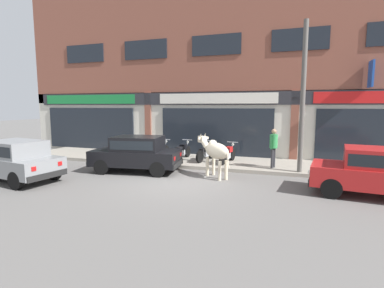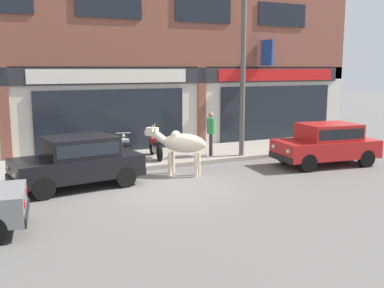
{
  "view_description": "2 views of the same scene",
  "coord_description": "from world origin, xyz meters",
  "px_view_note": "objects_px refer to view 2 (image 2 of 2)",
  "views": [
    {
      "loc": [
        3.82,
        -9.57,
        2.7
      ],
      "look_at": [
        0.21,
        1.0,
        1.26
      ],
      "focal_mm": 28.0,
      "sensor_mm": 36.0,
      "label": 1
    },
    {
      "loc": [
        -4.63,
        -11.49,
        3.35
      ],
      "look_at": [
        1.33,
        1.0,
        1.0
      ],
      "focal_mm": 42.0,
      "sensor_mm": 36.0,
      "label": 2
    }
  ],
  "objects_px": {
    "car_2": "(78,159)",
    "utility_pole": "(243,78)",
    "motorcycle_0": "(60,155)",
    "pedestrian": "(211,129)",
    "motorcycle_2": "(126,149)",
    "motorcycle_1": "(92,151)",
    "motorcycle_3": "(156,147)",
    "cow": "(181,143)",
    "car_0": "(327,142)"
  },
  "relations": [
    {
      "from": "car_2",
      "to": "utility_pole",
      "type": "relative_size",
      "value": 0.66
    },
    {
      "from": "motorcycle_0",
      "to": "pedestrian",
      "type": "xyz_separation_m",
      "value": [
        5.37,
        -0.5,
        0.6
      ]
    },
    {
      "from": "motorcycle_2",
      "to": "car_2",
      "type": "bearing_deg",
      "value": -130.34
    },
    {
      "from": "utility_pole",
      "to": "motorcycle_1",
      "type": "bearing_deg",
      "value": 167.68
    },
    {
      "from": "motorcycle_1",
      "to": "utility_pole",
      "type": "distance_m",
      "value": 5.93
    },
    {
      "from": "motorcycle_0",
      "to": "motorcycle_3",
      "type": "distance_m",
      "value": 3.36
    },
    {
      "from": "motorcycle_3",
      "to": "cow",
      "type": "bearing_deg",
      "value": -89.9
    },
    {
      "from": "motorcycle_3",
      "to": "pedestrian",
      "type": "bearing_deg",
      "value": -13.53
    },
    {
      "from": "motorcycle_1",
      "to": "car_2",
      "type": "bearing_deg",
      "value": -110.98
    },
    {
      "from": "motorcycle_1",
      "to": "pedestrian",
      "type": "distance_m",
      "value": 4.35
    },
    {
      "from": "cow",
      "to": "car_0",
      "type": "xyz_separation_m",
      "value": [
        5.13,
        -0.89,
        -0.19
      ]
    },
    {
      "from": "motorcycle_1",
      "to": "motorcycle_3",
      "type": "bearing_deg",
      "value": -4.67
    },
    {
      "from": "pedestrian",
      "to": "car_0",
      "type": "bearing_deg",
      "value": -40.33
    },
    {
      "from": "motorcycle_0",
      "to": "motorcycle_2",
      "type": "distance_m",
      "value": 2.3
    },
    {
      "from": "motorcycle_2",
      "to": "motorcycle_3",
      "type": "distance_m",
      "value": 1.08
    },
    {
      "from": "car_2",
      "to": "motorcycle_0",
      "type": "bearing_deg",
      "value": 92.81
    },
    {
      "from": "cow",
      "to": "motorcycle_2",
      "type": "bearing_deg",
      "value": 113.86
    },
    {
      "from": "cow",
      "to": "car_2",
      "type": "height_order",
      "value": "cow"
    },
    {
      "from": "cow",
      "to": "motorcycle_0",
      "type": "bearing_deg",
      "value": 145.97
    },
    {
      "from": "cow",
      "to": "utility_pole",
      "type": "height_order",
      "value": "utility_pole"
    },
    {
      "from": "car_2",
      "to": "motorcycle_0",
      "type": "height_order",
      "value": "car_2"
    },
    {
      "from": "motorcycle_2",
      "to": "utility_pole",
      "type": "height_order",
      "value": "utility_pole"
    },
    {
      "from": "car_0",
      "to": "motorcycle_3",
      "type": "bearing_deg",
      "value": 148.55
    },
    {
      "from": "car_0",
      "to": "utility_pole",
      "type": "xyz_separation_m",
      "value": [
        -2.1,
        2.17,
        2.16
      ]
    },
    {
      "from": "motorcycle_2",
      "to": "motorcycle_3",
      "type": "xyz_separation_m",
      "value": [
        1.06,
        -0.16,
        0.0
      ]
    },
    {
      "from": "motorcycle_0",
      "to": "utility_pole",
      "type": "bearing_deg",
      "value": -8.78
    },
    {
      "from": "car_0",
      "to": "car_2",
      "type": "relative_size",
      "value": 1.0
    },
    {
      "from": "car_2",
      "to": "motorcycle_3",
      "type": "xyz_separation_m",
      "value": [
        3.24,
        2.41,
        -0.28
      ]
    },
    {
      "from": "car_2",
      "to": "car_0",
      "type": "bearing_deg",
      "value": -5.0
    },
    {
      "from": "car_2",
      "to": "motorcycle_1",
      "type": "relative_size",
      "value": 2.07
    },
    {
      "from": "cow",
      "to": "pedestrian",
      "type": "xyz_separation_m",
      "value": [
        2.0,
        1.77,
        0.13
      ]
    },
    {
      "from": "car_2",
      "to": "motorcycle_1",
      "type": "bearing_deg",
      "value": 69.02
    },
    {
      "from": "motorcycle_0",
      "to": "pedestrian",
      "type": "height_order",
      "value": "pedestrian"
    },
    {
      "from": "cow",
      "to": "motorcycle_0",
      "type": "xyz_separation_m",
      "value": [
        -3.37,
        2.27,
        -0.47
      ]
    },
    {
      "from": "motorcycle_1",
      "to": "motorcycle_2",
      "type": "distance_m",
      "value": 1.19
    },
    {
      "from": "cow",
      "to": "car_2",
      "type": "xyz_separation_m",
      "value": [
        -3.25,
        -0.15,
        -0.19
      ]
    },
    {
      "from": "motorcycle_0",
      "to": "motorcycle_2",
      "type": "xyz_separation_m",
      "value": [
        2.3,
        0.14,
        0.0
      ]
    },
    {
      "from": "cow",
      "to": "motorcycle_3",
      "type": "height_order",
      "value": "cow"
    },
    {
      "from": "motorcycle_1",
      "to": "utility_pole",
      "type": "relative_size",
      "value": 0.32
    },
    {
      "from": "pedestrian",
      "to": "cow",
      "type": "bearing_deg",
      "value": -138.44
    },
    {
      "from": "motorcycle_0",
      "to": "pedestrian",
      "type": "bearing_deg",
      "value": -5.32
    },
    {
      "from": "motorcycle_2",
      "to": "utility_pole",
      "type": "xyz_separation_m",
      "value": [
        4.1,
        -1.13,
        2.45
      ]
    },
    {
      "from": "car_0",
      "to": "motorcycle_2",
      "type": "relative_size",
      "value": 2.08
    },
    {
      "from": "motorcycle_0",
      "to": "motorcycle_3",
      "type": "relative_size",
      "value": 1.0
    },
    {
      "from": "car_2",
      "to": "pedestrian",
      "type": "bearing_deg",
      "value": 20.16
    },
    {
      "from": "car_2",
      "to": "pedestrian",
      "type": "relative_size",
      "value": 2.35
    },
    {
      "from": "car_2",
      "to": "motorcycle_1",
      "type": "distance_m",
      "value": 2.79
    },
    {
      "from": "motorcycle_1",
      "to": "motorcycle_2",
      "type": "height_order",
      "value": "same"
    },
    {
      "from": "cow",
      "to": "motorcycle_1",
      "type": "height_order",
      "value": "cow"
    },
    {
      "from": "cow",
      "to": "pedestrian",
      "type": "relative_size",
      "value": 1.07
    }
  ]
}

